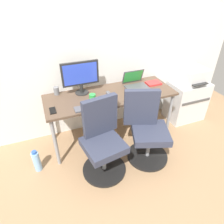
{
  "coord_description": "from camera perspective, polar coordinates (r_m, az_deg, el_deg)",
  "views": [
    {
      "loc": [
        -0.82,
        -2.16,
        1.99
      ],
      "look_at": [
        0.0,
        -0.05,
        0.48
      ],
      "focal_mm": 31.58,
      "sensor_mm": 36.0,
      "label": 1
    }
  ],
  "objects": [
    {
      "name": "side_cabinet",
      "position": [
        3.5,
        20.61,
        3.1
      ],
      "size": [
        0.59,
        0.43,
        0.66
      ],
      "color": "silver",
      "rests_on": "ground"
    },
    {
      "name": "notebook",
      "position": [
        2.96,
        11.89,
        8.19
      ],
      "size": [
        0.21,
        0.15,
        0.03
      ],
      "primitive_type": "cube",
      "color": "red",
      "rests_on": "desk"
    },
    {
      "name": "pen_cup",
      "position": [
        2.7,
        -15.8,
        5.92
      ],
      "size": [
        0.07,
        0.07,
        0.1
      ],
      "primitive_type": "cylinder",
      "color": "slate",
      "rests_on": "desk"
    },
    {
      "name": "back_wall",
      "position": [
        2.77,
        -3.51,
        19.25
      ],
      "size": [
        4.4,
        0.04,
        2.6
      ],
      "primitive_type": "cube",
      "color": "white",
      "rests_on": "ground"
    },
    {
      "name": "mouse_by_laptop",
      "position": [
        2.5,
        -1.48,
        3.95
      ],
      "size": [
        0.06,
        0.1,
        0.03
      ],
      "primitive_type": "ellipsoid",
      "color": "#2D2D2D",
      "rests_on": "desk"
    },
    {
      "name": "ground_plane",
      "position": [
        3.05,
        -0.34,
        -6.98
      ],
      "size": [
        5.28,
        5.28,
        0.0
      ],
      "primitive_type": "plane",
      "color": "#9E7A56"
    },
    {
      "name": "water_bottle_on_floor",
      "position": [
        2.66,
        -20.98,
        -13.11
      ],
      "size": [
        0.09,
        0.09,
        0.31
      ],
      "color": "#8CBFF2",
      "rests_on": "ground"
    },
    {
      "name": "keyboard_by_laptop",
      "position": [
        2.65,
        9.42,
        5.2
      ],
      "size": [
        0.34,
        0.12,
        0.02
      ],
      "primitive_type": "cube",
      "color": "#B7B7B7",
      "rests_on": "desk"
    },
    {
      "name": "coffee_mug",
      "position": [
        2.46,
        -5.66,
        4.17
      ],
      "size": [
        0.08,
        0.08,
        0.09
      ],
      "primitive_type": "cylinder",
      "color": "green",
      "rests_on": "desk"
    },
    {
      "name": "desktop_monitor",
      "position": [
        2.58,
        -9.14,
        10.38
      ],
      "size": [
        0.48,
        0.18,
        0.43
      ],
      "color": "#262626",
      "rests_on": "desk"
    },
    {
      "name": "office_chair_left",
      "position": [
        2.34,
        -2.75,
        -8.46
      ],
      "size": [
        0.54,
        0.54,
        0.94
      ],
      "color": "black",
      "rests_on": "ground"
    },
    {
      "name": "phone_near_laptop",
      "position": [
        2.38,
        -16.8,
        0.41
      ],
      "size": [
        0.07,
        0.14,
        0.01
      ],
      "primitive_type": "cube",
      "color": "black",
      "rests_on": "desk"
    },
    {
      "name": "mouse_by_monitor",
      "position": [
        2.63,
        -1.13,
        5.62
      ],
      "size": [
        0.06,
        0.1,
        0.03
      ],
      "primitive_type": "ellipsoid",
      "color": "#515156",
      "rests_on": "desk"
    },
    {
      "name": "printer",
      "position": [
        3.32,
        22.16,
        9.75
      ],
      "size": [
        0.38,
        0.4,
        0.24
      ],
      "color": "silver",
      "rests_on": "side_cabinet"
    },
    {
      "name": "keyboard_by_monitor",
      "position": [
        2.34,
        -6.77,
        1.35
      ],
      "size": [
        0.34,
        0.12,
        0.02
      ],
      "primitive_type": "cube",
      "color": "#515156",
      "rests_on": "desk"
    },
    {
      "name": "open_laptop",
      "position": [
        2.83,
        6.77,
        8.36
      ],
      "size": [
        0.31,
        0.29,
        0.22
      ],
      "color": "#4C4C51",
      "rests_on": "desk"
    },
    {
      "name": "desk",
      "position": [
        2.66,
        -0.39,
        3.94
      ],
      "size": [
        1.74,
        0.62,
        0.73
      ],
      "color": "brown",
      "rests_on": "ground"
    },
    {
      "name": "office_chair_right",
      "position": [
        2.53,
        9.95,
        -5.15
      ],
      "size": [
        0.56,
        0.56,
        0.94
      ],
      "color": "black",
      "rests_on": "ground"
    }
  ]
}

